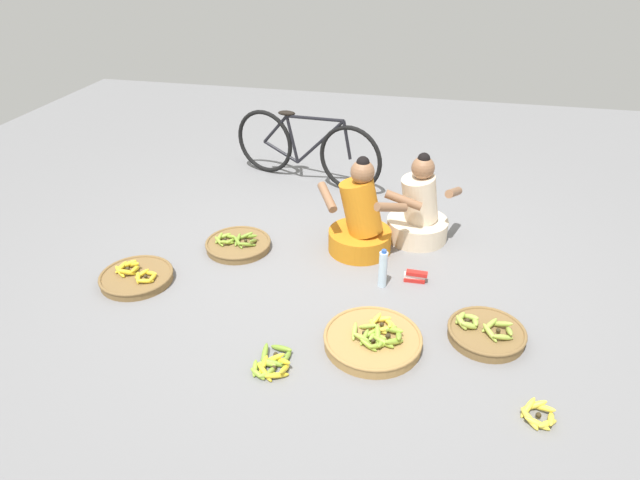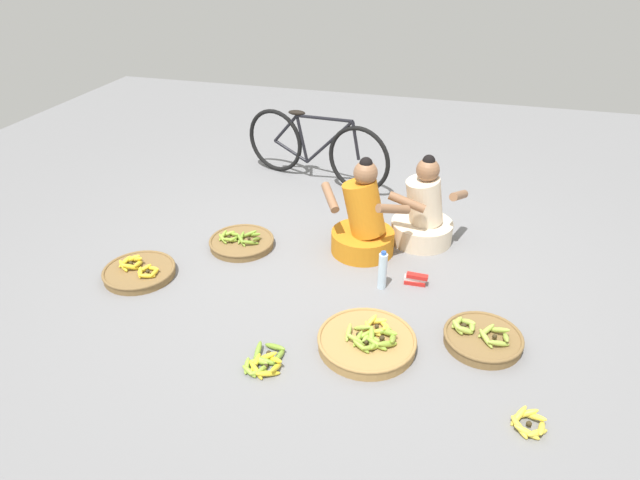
{
  "view_description": "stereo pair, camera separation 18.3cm",
  "coord_description": "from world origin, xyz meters",
  "px_view_note": "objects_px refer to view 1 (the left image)",
  "views": [
    {
      "loc": [
        0.76,
        -3.64,
        2.4
      ],
      "look_at": [
        0.0,
        -0.2,
        0.35
      ],
      "focal_mm": 31.0,
      "sensor_mm": 36.0,
      "label": 1
    },
    {
      "loc": [
        0.94,
        -3.59,
        2.4
      ],
      "look_at": [
        0.0,
        -0.2,
        0.35
      ],
      "focal_mm": 31.0,
      "sensor_mm": 36.0,
      "label": 2
    }
  ],
  "objects_px": {
    "bicycle_leaning": "(305,148)",
    "banana_basket_back_right": "(238,244)",
    "banana_basket_front_right": "(486,333)",
    "water_bottle": "(383,269)",
    "vendor_woman_behind": "(419,212)",
    "packet_carton_stack": "(415,276)",
    "vendor_woman_front": "(360,222)",
    "banana_basket_front_center": "(136,277)",
    "loose_bananas_back_center": "(539,415)",
    "banana_basket_near_bicycle": "(373,339)",
    "loose_bananas_back_left": "(272,364)"
  },
  "relations": [
    {
      "from": "banana_basket_near_bicycle",
      "to": "water_bottle",
      "type": "bearing_deg",
      "value": 92.28
    },
    {
      "from": "banana_basket_near_bicycle",
      "to": "banana_basket_front_right",
      "type": "bearing_deg",
      "value": 17.84
    },
    {
      "from": "vendor_woman_front",
      "to": "banana_basket_front_center",
      "type": "relative_size",
      "value": 1.5
    },
    {
      "from": "bicycle_leaning",
      "to": "banana_basket_front_right",
      "type": "xyz_separation_m",
      "value": [
        1.77,
        -2.22,
        -0.31
      ]
    },
    {
      "from": "banana_basket_front_center",
      "to": "water_bottle",
      "type": "bearing_deg",
      "value": 10.72
    },
    {
      "from": "vendor_woman_behind",
      "to": "banana_basket_front_center",
      "type": "relative_size",
      "value": 1.41
    },
    {
      "from": "vendor_woman_behind",
      "to": "banana_basket_back_right",
      "type": "relative_size",
      "value": 1.43
    },
    {
      "from": "vendor_woman_behind",
      "to": "packet_carton_stack",
      "type": "xyz_separation_m",
      "value": [
        0.04,
        -0.67,
        -0.2
      ]
    },
    {
      "from": "water_bottle",
      "to": "vendor_woman_front",
      "type": "bearing_deg",
      "value": 117.43
    },
    {
      "from": "banana_basket_front_center",
      "to": "water_bottle",
      "type": "distance_m",
      "value": 1.87
    },
    {
      "from": "packet_carton_stack",
      "to": "bicycle_leaning",
      "type": "bearing_deg",
      "value": 127.45
    },
    {
      "from": "banana_basket_front_center",
      "to": "banana_basket_front_right",
      "type": "bearing_deg",
      "value": -2.42
    },
    {
      "from": "banana_basket_near_bicycle",
      "to": "loose_bananas_back_left",
      "type": "height_order",
      "value": "banana_basket_near_bicycle"
    },
    {
      "from": "water_bottle",
      "to": "packet_carton_stack",
      "type": "bearing_deg",
      "value": 25.01
    },
    {
      "from": "banana_basket_back_right",
      "to": "loose_bananas_back_left",
      "type": "distance_m",
      "value": 1.48
    },
    {
      "from": "bicycle_leaning",
      "to": "packet_carton_stack",
      "type": "height_order",
      "value": "bicycle_leaning"
    },
    {
      "from": "banana_basket_front_right",
      "to": "water_bottle",
      "type": "distance_m",
      "value": 0.88
    },
    {
      "from": "vendor_woman_front",
      "to": "water_bottle",
      "type": "bearing_deg",
      "value": -62.57
    },
    {
      "from": "banana_basket_back_right",
      "to": "loose_bananas_back_left",
      "type": "height_order",
      "value": "banana_basket_back_right"
    },
    {
      "from": "banana_basket_front_right",
      "to": "vendor_woman_behind",
      "type": "bearing_deg",
      "value": 113.42
    },
    {
      "from": "loose_bananas_back_left",
      "to": "water_bottle",
      "type": "distance_m",
      "value": 1.17
    },
    {
      "from": "vendor_woman_front",
      "to": "banana_basket_back_right",
      "type": "height_order",
      "value": "vendor_woman_front"
    },
    {
      "from": "vendor_woman_behind",
      "to": "banana_basket_front_right",
      "type": "relative_size",
      "value": 1.53
    },
    {
      "from": "banana_basket_front_center",
      "to": "packet_carton_stack",
      "type": "relative_size",
      "value": 3.14
    },
    {
      "from": "vendor_woman_front",
      "to": "banana_basket_front_center",
      "type": "bearing_deg",
      "value": -152.54
    },
    {
      "from": "banana_basket_front_center",
      "to": "loose_bananas_back_left",
      "type": "bearing_deg",
      "value": -27.87
    },
    {
      "from": "banana_basket_near_bicycle",
      "to": "water_bottle",
      "type": "distance_m",
      "value": 0.69
    },
    {
      "from": "vendor_woman_front",
      "to": "water_bottle",
      "type": "distance_m",
      "value": 0.55
    },
    {
      "from": "bicycle_leaning",
      "to": "banana_basket_back_right",
      "type": "height_order",
      "value": "bicycle_leaning"
    },
    {
      "from": "vendor_woman_behind",
      "to": "banana_basket_back_right",
      "type": "bearing_deg",
      "value": -160.9
    },
    {
      "from": "banana_basket_back_right",
      "to": "packet_carton_stack",
      "type": "bearing_deg",
      "value": -6.53
    },
    {
      "from": "vendor_woman_front",
      "to": "bicycle_leaning",
      "type": "distance_m",
      "value": 1.5
    },
    {
      "from": "vendor_woman_front",
      "to": "vendor_woman_behind",
      "type": "xyz_separation_m",
      "value": [
        0.45,
        0.31,
        -0.02
      ]
    },
    {
      "from": "loose_bananas_back_left",
      "to": "banana_basket_near_bicycle",
      "type": "bearing_deg",
      "value": 30.18
    },
    {
      "from": "bicycle_leaning",
      "to": "banana_basket_back_right",
      "type": "xyz_separation_m",
      "value": [
        -0.22,
        -1.48,
        -0.32
      ]
    },
    {
      "from": "banana_basket_near_bicycle",
      "to": "loose_bananas_back_center",
      "type": "bearing_deg",
      "value": -22.76
    },
    {
      "from": "banana_basket_front_center",
      "to": "banana_basket_back_right",
      "type": "bearing_deg",
      "value": 46.84
    },
    {
      "from": "banana_basket_front_right",
      "to": "banana_basket_back_right",
      "type": "bearing_deg",
      "value": 159.62
    },
    {
      "from": "banana_basket_front_right",
      "to": "vendor_woman_front",
      "type": "bearing_deg",
      "value": 136.67
    },
    {
      "from": "bicycle_leaning",
      "to": "loose_bananas_back_center",
      "type": "xyz_separation_m",
      "value": [
        2.03,
        -2.86,
        -0.33
      ]
    },
    {
      "from": "bicycle_leaning",
      "to": "banana_basket_front_center",
      "type": "relative_size",
      "value": 2.97
    },
    {
      "from": "loose_bananas_back_center",
      "to": "water_bottle",
      "type": "relative_size",
      "value": 0.7
    },
    {
      "from": "banana_basket_front_center",
      "to": "packet_carton_stack",
      "type": "xyz_separation_m",
      "value": [
        2.08,
        0.46,
        0.0
      ]
    },
    {
      "from": "vendor_woman_front",
      "to": "packet_carton_stack",
      "type": "relative_size",
      "value": 4.72
    },
    {
      "from": "loose_bananas_back_center",
      "to": "packet_carton_stack",
      "type": "relative_size",
      "value": 1.25
    },
    {
      "from": "bicycle_leaning",
      "to": "banana_basket_back_right",
      "type": "distance_m",
      "value": 1.53
    },
    {
      "from": "vendor_woman_behind",
      "to": "packet_carton_stack",
      "type": "relative_size",
      "value": 4.44
    },
    {
      "from": "bicycle_leaning",
      "to": "banana_basket_near_bicycle",
      "type": "relative_size",
      "value": 2.57
    },
    {
      "from": "loose_bananas_back_left",
      "to": "banana_basket_front_center",
      "type": "bearing_deg",
      "value": 152.13
    },
    {
      "from": "bicycle_leaning",
      "to": "packet_carton_stack",
      "type": "distance_m",
      "value": 2.1
    }
  ]
}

